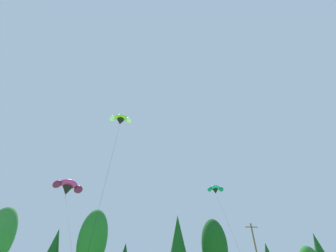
# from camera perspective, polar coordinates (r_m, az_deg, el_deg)

# --- Properties ---
(treeline_tree_c) EXTENTS (4.09, 4.09, 11.34)m
(treeline_tree_c) POSITION_cam_1_polar(r_m,az_deg,el_deg) (55.14, -28.19, -27.31)
(treeline_tree_c) COLOR #472D19
(treeline_tree_c) RESTS_ON ground_plane
(treeline_tree_d) EXTENTS (5.98, 5.98, 15.47)m
(treeline_tree_d) POSITION_cam_1_polar(r_m,az_deg,el_deg) (53.35, -19.37, -26.54)
(treeline_tree_d) COLOR #472D19
(treeline_tree_d) RESTS_ON ground_plane
(treeline_tree_f) EXTENTS (4.79, 4.79, 14.50)m
(treeline_tree_f) POSITION_cam_1_polar(r_m,az_deg,el_deg) (52.12, 2.71, -28.37)
(treeline_tree_f) COLOR #472D19
(treeline_tree_f) RESTS_ON ground_plane
(treeline_tree_g) EXTENTS (5.60, 5.60, 14.08)m
(treeline_tree_g) POSITION_cam_1_polar(r_m,az_deg,el_deg) (54.60, 12.23, -28.66)
(treeline_tree_g) COLOR #472D19
(treeline_tree_g) RESTS_ON ground_plane
(parafoil_kite_high_magenta) EXTENTS (8.72, 16.23, 11.19)m
(parafoil_kite_high_magenta) POSITION_cam_1_polar(r_m,az_deg,el_deg) (30.72, -25.03, -14.45)
(parafoil_kite_high_magenta) COLOR #D12893
(parafoil_kite_mid_teal) EXTENTS (4.09, 14.94, 13.94)m
(parafoil_kite_mid_teal) POSITION_cam_1_polar(r_m,az_deg,el_deg) (37.44, 12.47, -16.10)
(parafoil_kite_mid_teal) COLOR teal
(parafoil_kite_far_lime_white) EXTENTS (3.51, 13.95, 21.05)m
(parafoil_kite_far_lime_white) POSITION_cam_1_polar(r_m,az_deg,el_deg) (33.03, -12.47, 1.67)
(parafoil_kite_far_lime_white) COLOR #93D633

